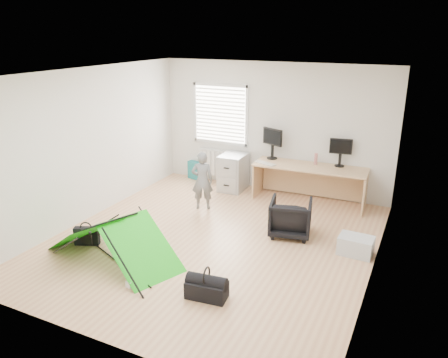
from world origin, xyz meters
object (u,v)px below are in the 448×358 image
at_px(monitor_left, 272,148).
at_px(kite, 112,241).
at_px(thermos, 316,159).
at_px(duffel_bag, 207,290).
at_px(person, 202,181).
at_px(monitor_right, 340,156).
at_px(desk, 309,184).
at_px(storage_crate, 356,245).
at_px(filing_cabinet, 233,172).
at_px(office_chair, 290,217).
at_px(laptop_bag, 87,236).

height_order(monitor_left, kite, monitor_left).
bearing_deg(thermos, duffel_bag, -94.99).
bearing_deg(person, monitor_right, -171.55).
relative_size(desk, duffel_bag, 4.16).
relative_size(monitor_right, storage_crate, 0.84).
bearing_deg(person, thermos, -167.09).
bearing_deg(filing_cabinet, kite, -97.63).
bearing_deg(filing_cabinet, monitor_right, 3.93).
distance_m(desk, person, 2.15).
distance_m(storage_crate, duffel_bag, 2.55).
xyz_separation_m(monitor_right, person, (-2.28, -1.46, -0.39)).
distance_m(desk, office_chair, 1.59).
distance_m(person, laptop_bag, 2.39).
bearing_deg(filing_cabinet, storage_crate, -34.14).
xyz_separation_m(filing_cabinet, monitor_left, (0.81, 0.17, 0.60)).
xyz_separation_m(person, duffel_bag, (1.47, -2.62, -0.45)).
bearing_deg(kite, monitor_left, 95.83).
bearing_deg(thermos, person, -142.83).
height_order(monitor_left, duffel_bag, monitor_left).
distance_m(office_chair, laptop_bag, 3.36).
bearing_deg(monitor_right, office_chair, -111.53).
distance_m(monitor_right, office_chair, 1.98).
bearing_deg(thermos, filing_cabinet, -174.92).
xyz_separation_m(filing_cabinet, thermos, (1.73, 0.15, 0.48)).
height_order(filing_cabinet, laptop_bag, filing_cabinet).
relative_size(person, storage_crate, 2.22).
height_order(storage_crate, laptop_bag, laptop_bag).
bearing_deg(person, office_chair, 144.60).
xyz_separation_m(office_chair, laptop_bag, (-2.85, -1.78, -0.17)).
distance_m(thermos, kite, 4.32).
xyz_separation_m(person, laptop_bag, (-0.97, -2.15, -0.42)).
height_order(desk, storage_crate, desk).
bearing_deg(filing_cabinet, person, -96.56).
distance_m(office_chair, storage_crate, 1.16).
height_order(filing_cabinet, monitor_left, monitor_left).
height_order(monitor_left, laptop_bag, monitor_left).
bearing_deg(monitor_left, laptop_bag, -94.81).
distance_m(monitor_left, duffel_bag, 4.15).
relative_size(kite, laptop_bag, 5.26).
relative_size(kite, storage_crate, 4.04).
relative_size(person, duffel_bag, 2.14).
distance_m(kite, duffel_bag, 1.75).
bearing_deg(desk, storage_crate, -58.04).
xyz_separation_m(monitor_left, office_chair, (0.98, -1.77, -0.67)).
relative_size(desk, monitor_left, 4.47).
distance_m(thermos, laptop_bag, 4.56).
relative_size(monitor_left, storage_crate, 0.96).
relative_size(filing_cabinet, thermos, 3.40).
distance_m(monitor_right, laptop_bag, 4.92).
height_order(desk, monitor_left, monitor_left).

